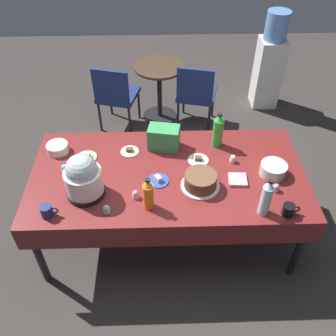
% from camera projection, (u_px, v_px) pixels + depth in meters
% --- Properties ---
extents(ground, '(9.00, 9.00, 0.00)m').
position_uv_depth(ground, '(168.00, 231.00, 3.44)').
color(ground, '#383330').
extents(potluck_table, '(2.20, 1.10, 0.75)m').
position_uv_depth(potluck_table, '(168.00, 178.00, 2.98)').
color(potluck_table, maroon).
rests_on(potluck_table, ground).
extents(frosted_layer_cake, '(0.30, 0.30, 0.12)m').
position_uv_depth(frosted_layer_cake, '(201.00, 181.00, 2.78)').
color(frosted_layer_cake, silver).
rests_on(frosted_layer_cake, potluck_table).
extents(slow_cooker, '(0.29, 0.29, 0.36)m').
position_uv_depth(slow_cooker, '(83.00, 178.00, 2.65)').
color(slow_cooker, black).
rests_on(slow_cooker, potluck_table).
extents(glass_salad_bowl, '(0.21, 0.21, 0.10)m').
position_uv_depth(glass_salad_bowl, '(273.00, 169.00, 2.89)').
color(glass_salad_bowl, '#B2C6BC').
rests_on(glass_salad_bowl, potluck_table).
extents(ceramic_snack_bowl, '(0.18, 0.18, 0.07)m').
position_uv_depth(ceramic_snack_bowl, '(58.00, 148.00, 3.11)').
color(ceramic_snack_bowl, silver).
rests_on(ceramic_snack_bowl, potluck_table).
extents(dessert_plate_cobalt, '(0.17, 0.17, 0.05)m').
position_uv_depth(dessert_plate_cobalt, '(158.00, 180.00, 2.86)').
color(dessert_plate_cobalt, '#2D4CB2').
rests_on(dessert_plate_cobalt, potluck_table).
extents(dessert_plate_cream, '(0.16, 0.16, 0.04)m').
position_uv_depth(dessert_plate_cream, '(130.00, 151.00, 3.12)').
color(dessert_plate_cream, beige).
rests_on(dessert_plate_cream, potluck_table).
extents(dessert_plate_white, '(0.17, 0.17, 0.04)m').
position_uv_depth(dessert_plate_white, '(198.00, 160.00, 3.04)').
color(dessert_plate_white, white).
rests_on(dessert_plate_white, potluck_table).
extents(dessert_plate_sage, '(0.18, 0.18, 0.05)m').
position_uv_depth(dessert_plate_sage, '(86.00, 157.00, 3.06)').
color(dessert_plate_sage, '#8CA87F').
rests_on(dessert_plate_sage, potluck_table).
extents(cupcake_berry, '(0.05, 0.05, 0.07)m').
position_uv_depth(cupcake_berry, '(276.00, 188.00, 2.77)').
color(cupcake_berry, beige).
rests_on(cupcake_berry, potluck_table).
extents(cupcake_vanilla, '(0.05, 0.05, 0.07)m').
position_uv_depth(cupcake_vanilla, '(233.00, 159.00, 3.01)').
color(cupcake_vanilla, beige).
rests_on(cupcake_vanilla, potluck_table).
extents(cupcake_lemon, '(0.05, 0.05, 0.07)m').
position_uv_depth(cupcake_lemon, '(135.00, 195.00, 2.72)').
color(cupcake_lemon, beige).
rests_on(cupcake_lemon, potluck_table).
extents(cupcake_rose, '(0.05, 0.05, 0.07)m').
position_uv_depth(cupcake_rose, '(64.00, 168.00, 2.93)').
color(cupcake_rose, beige).
rests_on(cupcake_rose, potluck_table).
extents(cupcake_cocoa, '(0.05, 0.05, 0.07)m').
position_uv_depth(cupcake_cocoa, '(107.00, 209.00, 2.61)').
color(cupcake_cocoa, beige).
rests_on(cupcake_cocoa, potluck_table).
extents(soda_bottle_water, '(0.08, 0.08, 0.32)m').
position_uv_depth(soda_bottle_water, '(266.00, 198.00, 2.53)').
color(soda_bottle_water, silver).
rests_on(soda_bottle_water, potluck_table).
extents(soda_bottle_orange_juice, '(0.08, 0.08, 0.28)m').
position_uv_depth(soda_bottle_orange_juice, '(148.00, 194.00, 2.59)').
color(soda_bottle_orange_juice, orange).
rests_on(soda_bottle_orange_juice, potluck_table).
extents(soda_bottle_lime_soda, '(0.09, 0.09, 0.33)m').
position_uv_depth(soda_bottle_lime_soda, '(218.00, 131.00, 3.09)').
color(soda_bottle_lime_soda, green).
rests_on(soda_bottle_lime_soda, potluck_table).
extents(coffee_mug_navy, '(0.13, 0.08, 0.09)m').
position_uv_depth(coffee_mug_navy, '(47.00, 211.00, 2.58)').
color(coffee_mug_navy, navy).
rests_on(coffee_mug_navy, potluck_table).
extents(coffee_mug_black, '(0.13, 0.09, 0.09)m').
position_uv_depth(coffee_mug_black, '(289.00, 210.00, 2.59)').
color(coffee_mug_black, black).
rests_on(coffee_mug_black, potluck_table).
extents(soda_carton, '(0.28, 0.20, 0.20)m').
position_uv_depth(soda_carton, '(164.00, 138.00, 3.11)').
color(soda_carton, '#338C4C').
rests_on(soda_carton, potluck_table).
extents(paper_napkin_stack, '(0.15, 0.15, 0.02)m').
position_uv_depth(paper_napkin_stack, '(238.00, 180.00, 2.86)').
color(paper_napkin_stack, pink).
rests_on(paper_napkin_stack, potluck_table).
extents(maroon_chair_left, '(0.54, 0.54, 0.85)m').
position_uv_depth(maroon_chair_left, '(116.00, 93.00, 4.32)').
color(maroon_chair_left, navy).
rests_on(maroon_chair_left, ground).
extents(maroon_chair_right, '(0.53, 0.53, 0.85)m').
position_uv_depth(maroon_chair_right, '(196.00, 92.00, 4.34)').
color(maroon_chair_right, navy).
rests_on(maroon_chair_right, ground).
extents(round_cafe_table, '(0.60, 0.60, 0.72)m').
position_uv_depth(round_cafe_table, '(159.00, 83.00, 4.49)').
color(round_cafe_table, '#473323').
rests_on(round_cafe_table, ground).
extents(water_cooler, '(0.32, 0.32, 1.24)m').
position_uv_depth(water_cooler, '(270.00, 63.00, 4.66)').
color(water_cooler, silver).
rests_on(water_cooler, ground).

